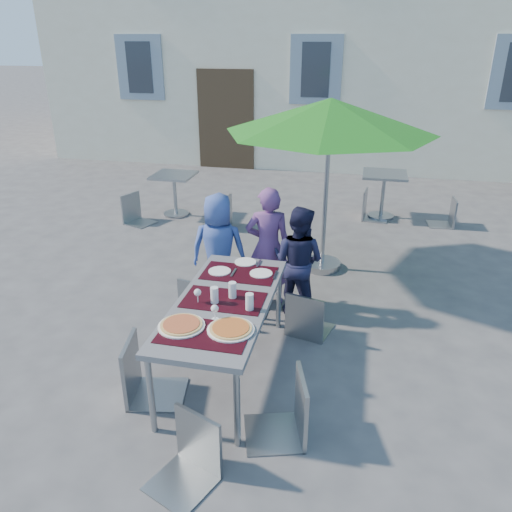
% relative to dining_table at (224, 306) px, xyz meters
% --- Properties ---
extents(ground, '(90.00, 90.00, 0.00)m').
position_rel_dining_table_xyz_m(ground, '(-0.10, 0.08, -0.70)').
color(ground, '#434345').
rests_on(ground, ground).
extents(dining_table, '(0.80, 1.85, 0.76)m').
position_rel_dining_table_xyz_m(dining_table, '(0.00, 0.00, 0.00)').
color(dining_table, '#47474C').
rests_on(dining_table, ground).
extents(pizza_near_left, '(0.37, 0.37, 0.03)m').
position_rel_dining_table_xyz_m(pizza_near_left, '(-0.20, -0.50, 0.07)').
color(pizza_near_left, white).
rests_on(pizza_near_left, dining_table).
extents(pizza_near_right, '(0.37, 0.37, 0.03)m').
position_rel_dining_table_xyz_m(pizza_near_right, '(0.19, -0.46, 0.07)').
color(pizza_near_right, white).
rests_on(pizza_near_right, dining_table).
extents(glassware, '(0.53, 0.45, 0.15)m').
position_rel_dining_table_xyz_m(glassware, '(0.05, -0.07, 0.13)').
color(glassware, silver).
rests_on(glassware, dining_table).
extents(place_settings, '(0.67, 0.48, 0.01)m').
position_rel_dining_table_xyz_m(place_settings, '(0.01, 0.64, 0.06)').
color(place_settings, white).
rests_on(place_settings, dining_table).
extents(child_0, '(0.68, 0.48, 1.30)m').
position_rel_dining_table_xyz_m(child_0, '(-0.43, 1.29, -0.05)').
color(child_0, '#38509B').
rests_on(child_0, ground).
extents(child_1, '(0.56, 0.43, 1.39)m').
position_rel_dining_table_xyz_m(child_1, '(0.12, 1.40, -0.00)').
color(child_1, '#663A77').
rests_on(child_1, ground).
extents(child_2, '(0.68, 0.52, 1.24)m').
position_rel_dining_table_xyz_m(child_2, '(0.48, 1.24, -0.07)').
color(child_2, '#191A38').
rests_on(child_2, ground).
extents(chair_0, '(0.50, 0.51, 0.96)m').
position_rel_dining_table_xyz_m(chair_0, '(-0.51, 0.83, -0.14)').
color(chair_0, gray).
rests_on(chair_0, ground).
extents(chair_1, '(0.38, 0.38, 0.84)m').
position_rel_dining_table_xyz_m(chair_1, '(-0.02, 1.06, -0.21)').
color(chair_1, gray).
rests_on(chair_1, ground).
extents(chair_2, '(0.51, 0.51, 0.94)m').
position_rel_dining_table_xyz_m(chair_2, '(0.66, 0.78, -0.15)').
color(chair_2, gray).
rests_on(chair_2, ground).
extents(chair_3, '(0.54, 0.54, 1.03)m').
position_rel_dining_table_xyz_m(chair_3, '(-0.58, -0.48, -0.09)').
color(chair_3, gray).
rests_on(chair_3, ground).
extents(chair_4, '(0.56, 0.55, 1.00)m').
position_rel_dining_table_xyz_m(chair_4, '(0.69, -0.67, -0.10)').
color(chair_4, gray).
rests_on(chair_4, ground).
extents(chair_5, '(0.53, 0.54, 0.92)m').
position_rel_dining_table_xyz_m(chair_5, '(0.09, -1.22, -0.16)').
color(chair_5, gray).
rests_on(chair_5, ground).
extents(patio_umbrella, '(2.57, 2.57, 2.20)m').
position_rel_dining_table_xyz_m(patio_umbrella, '(0.65, 2.46, 1.29)').
color(patio_umbrella, '#9FA1A6').
rests_on(patio_umbrella, ground).
extents(cafe_table_0, '(0.68, 0.68, 0.72)m').
position_rel_dining_table_xyz_m(cafe_table_0, '(-2.05, 4.08, -0.21)').
color(cafe_table_0, '#9FA1A6').
rests_on(cafe_table_0, ground).
extents(bg_chair_l_0, '(0.53, 0.53, 0.92)m').
position_rel_dining_table_xyz_m(bg_chair_l_0, '(-2.56, 3.57, -0.16)').
color(bg_chair_l_0, '#90969C').
rests_on(bg_chair_l_0, ground).
extents(bg_chair_r_0, '(0.47, 0.47, 0.97)m').
position_rel_dining_table_xyz_m(bg_chair_r_0, '(-1.12, 3.69, -0.13)').
color(bg_chair_r_0, gray).
rests_on(bg_chair_r_0, ground).
extents(cafe_table_1, '(0.72, 0.72, 0.77)m').
position_rel_dining_table_xyz_m(cafe_table_1, '(1.43, 4.74, -0.16)').
color(cafe_table_1, '#9FA1A6').
rests_on(cafe_table_1, ground).
extents(bg_chair_l_1, '(0.45, 0.45, 0.93)m').
position_rel_dining_table_xyz_m(bg_chair_l_1, '(1.24, 4.62, -0.15)').
color(bg_chair_l_1, gray).
rests_on(bg_chair_l_1, ground).
extents(bg_chair_r_1, '(0.41, 0.40, 0.86)m').
position_rel_dining_table_xyz_m(bg_chair_r_1, '(2.47, 4.55, -0.20)').
color(bg_chair_r_1, gray).
rests_on(bg_chair_r_1, ground).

